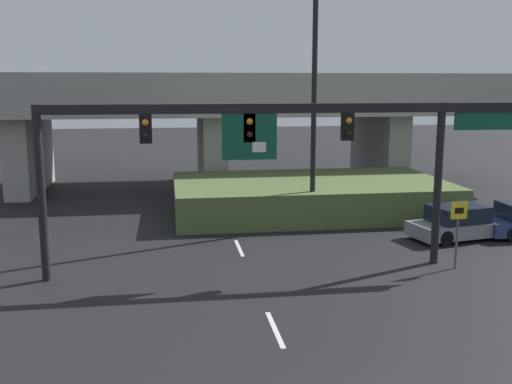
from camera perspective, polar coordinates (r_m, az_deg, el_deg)
lane_markings at (r=23.93m, az=-1.62°, el=-5.35°), size 0.14×34.67×0.01m
signal_gantry at (r=20.31m, az=2.41°, el=5.44°), size 16.91×0.44×5.80m
speed_limit_sign at (r=22.11m, az=18.67°, el=-2.95°), size 0.60×0.11×2.45m
highway_light_pole_near at (r=26.99m, az=5.66°, el=14.60°), size 0.70×0.36×16.24m
overpass_bridge at (r=37.67m, az=-4.32°, el=7.71°), size 38.81×9.46×7.03m
grass_embankment at (r=30.61m, az=5.08°, el=-0.37°), size 13.60×7.96×1.61m
parked_sedan_near_right at (r=26.64m, az=18.84°, el=-2.84°), size 4.62×2.61×1.42m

